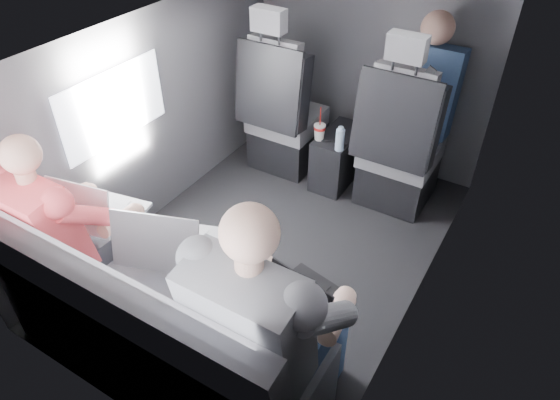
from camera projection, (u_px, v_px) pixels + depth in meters
The scene contains 20 objects.
floor at pixel (276, 247), 3.21m from camera, with size 2.60×2.60×0.00m, color black.
ceiling at pixel (274, 40), 2.38m from camera, with size 2.60×2.60×0.00m, color #B2B2AD.
panel_left at pixel (154, 119), 3.16m from camera, with size 0.02×2.60×1.35m, color #56565B.
panel_right at pixel (433, 211), 2.42m from camera, with size 0.02×2.60×1.35m, color #56565B.
panel_front at pixel (368, 77), 3.67m from camera, with size 1.80×0.02×1.35m, color #56565B.
panel_back at pixel (98, 318), 1.91m from camera, with size 1.80×0.02×1.35m, color #56565B.
side_window at pixel (114, 106), 2.81m from camera, with size 0.02×0.75×0.42m, color white.
seatbelt at pixel (398, 111), 2.99m from camera, with size 0.05×0.01×0.65m, color black.
front_seat_left at pixel (283, 120), 3.71m from camera, with size 0.52×0.58×1.26m.
front_seat_right at pixel (398, 154), 3.34m from camera, with size 0.52×0.58×1.26m.
center_console at pixel (338, 157), 3.68m from camera, with size 0.24×0.48×0.41m.
rear_bench at pixel (155, 334), 2.30m from camera, with size 1.60×0.57×0.92m.
soda_cup at pixel (320, 131), 3.46m from camera, with size 0.08×0.08×0.25m.
water_bottle at pixel (340, 139), 3.34m from camera, with size 0.06×0.06×0.17m.
laptop_white at pixel (98, 210), 2.49m from camera, with size 0.40×0.39×0.27m.
laptop_silver at pixel (174, 243), 2.29m from camera, with size 0.47×0.48×0.28m.
laptop_black at pixel (307, 296), 2.06m from camera, with size 0.35×0.33×0.22m.
passenger_rear_left at pixel (71, 230), 2.41m from camera, with size 0.48×0.60×1.19m.
passenger_rear_right at pixel (270, 323), 1.92m from camera, with size 0.55×0.66×1.29m.
passenger_front_right at pixel (425, 92), 3.29m from camera, with size 0.41×0.41×0.85m.
Camera 1 is at (1.24, -2.00, 2.20)m, focal length 32.00 mm.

